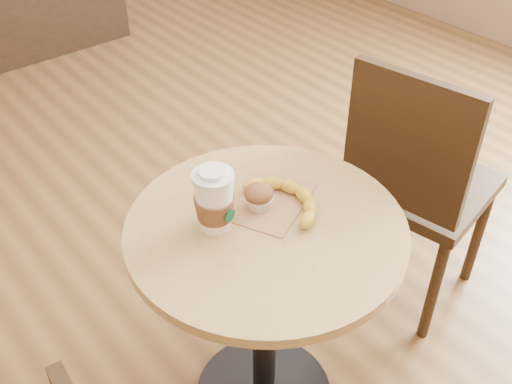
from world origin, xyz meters
TOP-DOWN VIEW (x-y plane):
  - cafe_table at (-0.00, 0.10)m, footprint 0.72×0.72m
  - chair_right at (0.68, 0.13)m, footprint 0.50×0.50m
  - kraft_bag at (0.07, 0.17)m, footprint 0.29×0.27m
  - coffee_cup at (-0.10, 0.18)m, footprint 0.10×0.11m
  - muffin at (0.03, 0.16)m, footprint 0.08×0.08m
  - banana at (0.10, 0.13)m, footprint 0.14×0.26m

SIDE VIEW (x-z plane):
  - chair_right at x=0.68m, z-range 0.05..1.02m
  - cafe_table at x=0.00m, z-range 0.16..0.91m
  - kraft_bag at x=0.07m, z-range 0.75..0.75m
  - banana at x=0.10m, z-range 0.75..0.79m
  - muffin at x=0.03m, z-range 0.75..0.82m
  - coffee_cup at x=-0.10m, z-range 0.74..0.91m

